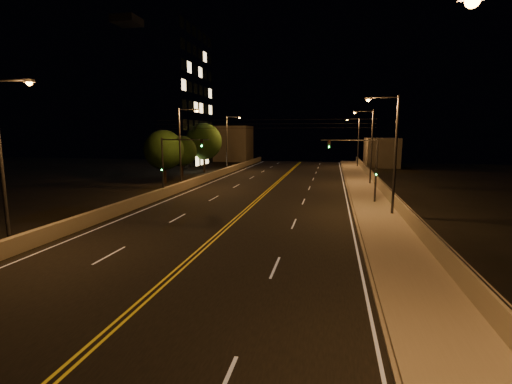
% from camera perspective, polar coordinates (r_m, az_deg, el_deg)
% --- Properties ---
extents(road, '(18.00, 120.00, 0.02)m').
position_cam_1_polar(road, '(28.32, -3.16, -4.23)').
color(road, black).
rests_on(road, ground).
extents(sidewalk, '(3.60, 120.00, 0.30)m').
position_cam_1_polar(sidewalk, '(27.65, 19.12, -4.75)').
color(sidewalk, gray).
rests_on(sidewalk, ground).
extents(curb, '(0.14, 120.00, 0.15)m').
position_cam_1_polar(curb, '(27.47, 15.23, -4.82)').
color(curb, gray).
rests_on(curb, ground).
extents(parapet_wall, '(0.30, 120.00, 1.00)m').
position_cam_1_polar(parapet_wall, '(27.78, 22.56, -3.51)').
color(parapet_wall, gray).
rests_on(parapet_wall, sidewalk).
extents(jersey_barrier, '(0.45, 120.00, 0.96)m').
position_cam_1_polar(jersey_barrier, '(32.05, -20.19, -2.35)').
color(jersey_barrier, gray).
rests_on(jersey_barrier, ground).
extents(distant_building_right, '(6.00, 10.00, 5.57)m').
position_cam_1_polar(distant_building_right, '(77.62, 18.69, 5.81)').
color(distant_building_right, slate).
rests_on(distant_building_right, ground).
extents(distant_building_left, '(8.00, 8.00, 8.16)m').
position_cam_1_polar(distant_building_left, '(88.61, -3.50, 7.45)').
color(distant_building_left, slate).
rests_on(distant_building_left, ground).
extents(parapet_rail, '(0.06, 120.00, 0.06)m').
position_cam_1_polar(parapet_rail, '(27.67, 22.63, -2.44)').
color(parapet_rail, black).
rests_on(parapet_rail, parapet_wall).
extents(lane_markings, '(17.32, 116.00, 0.00)m').
position_cam_1_polar(lane_markings, '(28.25, -3.20, -4.24)').
color(lane_markings, silver).
rests_on(lane_markings, road).
extents(streetlight_1, '(2.55, 0.28, 9.32)m').
position_cam_1_polar(streetlight_1, '(30.30, 20.20, 6.34)').
color(streetlight_1, '#2D2D33').
rests_on(streetlight_1, ground).
extents(streetlight_2, '(2.55, 0.28, 9.32)m').
position_cam_1_polar(streetlight_2, '(48.22, 17.07, 7.29)').
color(streetlight_2, '#2D2D33').
rests_on(streetlight_2, ground).
extents(streetlight_3, '(2.55, 0.28, 9.32)m').
position_cam_1_polar(streetlight_3, '(72.92, 15.27, 7.83)').
color(streetlight_3, '#2D2D33').
rests_on(streetlight_3, ground).
extents(streetlight_4, '(2.55, 0.28, 9.32)m').
position_cam_1_polar(streetlight_4, '(23.75, -34.22, 4.75)').
color(streetlight_4, '#2D2D33').
rests_on(streetlight_4, ground).
extents(streetlight_5, '(2.55, 0.28, 9.32)m').
position_cam_1_polar(streetlight_5, '(43.80, -11.31, 7.38)').
color(streetlight_5, '#2D2D33').
rests_on(streetlight_5, ground).
extents(streetlight_6, '(2.55, 0.28, 9.32)m').
position_cam_1_polar(streetlight_6, '(62.24, -4.27, 7.96)').
color(streetlight_6, '#2D2D33').
rests_on(streetlight_6, ground).
extents(traffic_signal_right, '(5.11, 0.31, 6.07)m').
position_cam_1_polar(traffic_signal_right, '(35.12, 16.42, 4.32)').
color(traffic_signal_right, '#2D2D33').
rests_on(traffic_signal_right, ground).
extents(traffic_signal_left, '(5.11, 0.31, 6.07)m').
position_cam_1_polar(traffic_signal_left, '(38.43, -12.84, 4.84)').
color(traffic_signal_left, '#2D2D33').
rests_on(traffic_signal_left, ground).
extents(overhead_wires, '(22.00, 0.03, 0.83)m').
position_cam_1_polar(overhead_wires, '(36.84, 0.57, 10.43)').
color(overhead_wires, black).
extents(building_tower, '(24.00, 15.00, 25.31)m').
position_cam_1_polar(building_tower, '(67.85, -18.67, 13.29)').
color(building_tower, slate).
rests_on(building_tower, ground).
extents(tree_0, '(5.12, 5.12, 6.93)m').
position_cam_1_polar(tree_0, '(49.63, -13.98, 6.30)').
color(tree_0, black).
rests_on(tree_0, ground).
extents(tree_1, '(4.56, 4.56, 6.18)m').
position_cam_1_polar(tree_1, '(56.64, -11.42, 6.21)').
color(tree_1, black).
rests_on(tree_1, ground).
extents(tree_2, '(6.02, 6.02, 8.16)m').
position_cam_1_polar(tree_2, '(62.74, -8.04, 7.70)').
color(tree_2, black).
rests_on(tree_2, ground).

